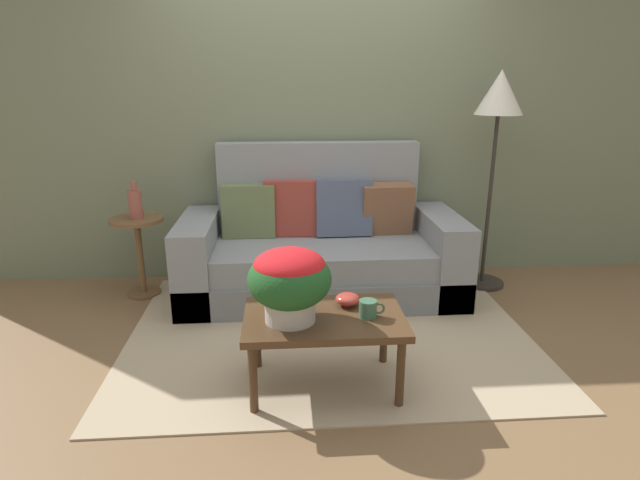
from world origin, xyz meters
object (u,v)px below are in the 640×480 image
Objects in this scene: coffee_table at (324,324)px; table_vase at (135,204)px; side_table at (139,242)px; floor_lamp at (498,112)px; snack_bowl at (348,299)px; potted_plant at (290,279)px; couch at (321,250)px; coffee_mug at (369,309)px.

coffee_table is 3.02× the size of table_vase.
side_table reaches higher than coffee_table.
floor_lamp is at bearing 0.29° from side_table.
side_table is at bearing -179.71° from floor_lamp.
potted_plant is at bearing -153.29° from snack_bowl.
floor_lamp is at bearing 44.73° from snack_bowl.
coffee_table is 6.23× the size of snack_bowl.
couch reaches higher than table_vase.
potted_plant is 0.44m from coffee_mug.
potted_plant is 3.14× the size of snack_bowl.
side_table is at bearing 133.75° from coffee_table.
side_table reaches higher than coffee_mug.
table_vase is (-1.29, 1.34, 0.36)m from coffee_table.
floor_lamp is 2.76m from table_vase.
snack_bowl is at bearing 26.71° from potted_plant.
floor_lamp is 12.34× the size of coffee_mug.
side_table is 2.22× the size of table_vase.
coffee_mug reaches higher than snack_bowl.
couch is 1.42m from table_vase.
snack_bowl is (-1.26, -1.25, -0.91)m from floor_lamp.
floor_lamp is 2.00m from snack_bowl.
couch is at bearing 86.52° from coffee_table.
floor_lamp is at bearing 0.56° from table_vase.
potted_plant is 3.11× the size of coffee_mug.
table_vase is at bearing 133.82° from coffee_table.
side_table is (-1.37, 0.03, 0.08)m from couch.
potted_plant reaches higher than side_table.
couch is 4.98× the size of potted_plant.
potted_plant is at bearing -138.22° from floor_lamp.
coffee_mug is at bearing -83.78° from couch.
side_table is 0.37× the size of floor_lamp.
potted_plant is at bearing -51.28° from table_vase.
snack_bowl is 0.48× the size of table_vase.
couch is 1.42m from potted_plant.
coffee_table is 1.36× the size of side_table.
couch is at bearing -0.81° from table_vase.
potted_plant is 0.40m from snack_bowl.
potted_plant is at bearing -51.30° from side_table.
snack_bowl is at bearing -135.27° from floor_lamp.
couch is at bearing 79.33° from potted_plant.
coffee_mug is 1.01× the size of snack_bowl.
couch reaches higher than side_table.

